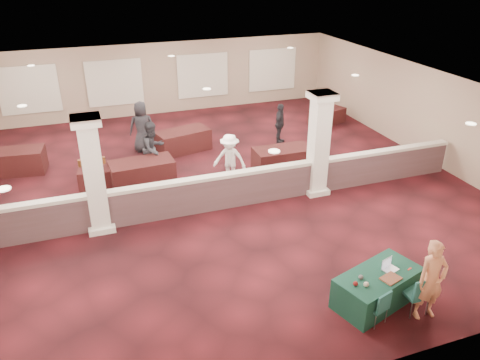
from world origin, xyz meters
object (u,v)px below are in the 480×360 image
object	(u,v)px
conf_chair_main	(419,292)
far_table_front_right	(282,159)
far_table_back_left	(14,161)
far_table_back_center	(183,141)
conf_chair_side	(379,305)
attendee_d	(142,127)
far_table_front_left	(106,177)
attendee_a	(153,149)
woman	(431,280)
far_table_front_center	(142,173)
attendee_b	(230,159)
far_table_back_right	(327,116)
attendee_c	(280,124)
near_table	(377,288)

from	to	relation	value
conf_chair_main	far_table_front_right	bearing A→B (deg)	89.63
far_table_back_left	far_table_back_center	distance (m)	5.85
conf_chair_side	attendee_d	bearing A→B (deg)	89.36
far_table_front_left	attendee_d	world-z (taller)	attendee_d
attendee_a	woman	bearing A→B (deg)	-98.47
attendee_a	attendee_d	bearing A→B (deg)	57.37
far_table_back_center	far_table_front_right	bearing A→B (deg)	-45.09
far_table_front_left	far_table_back_left	world-z (taller)	far_table_back_left
far_table_front_left	far_table_front_center	distance (m)	1.17
far_table_front_left	attendee_d	bearing A→B (deg)	57.72
far_table_front_right	far_table_back_center	size ratio (longest dim) A/B	0.99
woman	attendee_d	world-z (taller)	attendee_d
conf_chair_main	conf_chair_side	size ratio (longest dim) A/B	1.14
conf_chair_side	far_table_front_center	xyz separation A→B (m)	(-3.48, 7.91, -0.08)
attendee_a	attendee_b	xyz separation A→B (m)	(2.18, -1.48, -0.09)
woman	far_table_back_left	bearing A→B (deg)	133.66
conf_chair_side	attendee_b	distance (m)	7.13
far_table_back_right	attendee_c	world-z (taller)	attendee_c
far_table_back_right	attendee_d	distance (m)	8.07
conf_chair_side	near_table	bearing A→B (deg)	41.49
far_table_back_center	attendee_c	xyz separation A→B (m)	(3.74, -0.47, 0.39)
conf_chair_main	far_table_front_left	distance (m)	9.90
far_table_front_center	attendee_b	xyz separation A→B (m)	(2.68, -0.84, 0.43)
conf_chair_main	attendee_c	size ratio (longest dim) A/B	0.59
conf_chair_main	far_table_front_left	size ratio (longest dim) A/B	0.58
conf_chair_side	attendee_a	bearing A→B (deg)	92.88
conf_chair_main	near_table	bearing A→B (deg)	135.75
far_table_front_center	far_table_back_left	world-z (taller)	far_table_front_center
conf_chair_main	attendee_d	size ratio (longest dim) A/B	0.49
far_table_front_center	attendee_c	distance (m)	5.95
far_table_front_center	far_table_front_right	size ratio (longest dim) A/B	1.03
far_table_front_left	attendee_a	size ratio (longest dim) A/B	0.87
woman	far_table_back_center	world-z (taller)	woman
attendee_a	far_table_front_left	bearing A→B (deg)	158.95
far_table_back_left	attendee_a	distance (m)	4.81
attendee_c	far_table_front_center	bearing A→B (deg)	147.69
far_table_back_left	attendee_a	xyz separation A→B (m)	(4.46, -1.72, 0.53)
far_table_back_center	attendee_b	xyz separation A→B (m)	(0.80, -3.20, 0.44)
far_table_front_center	attendee_a	world-z (taller)	attendee_a
far_table_back_left	conf_chair_main	bearing A→B (deg)	-50.87
conf_chair_side	far_table_back_left	world-z (taller)	conf_chair_side
far_table_back_left	far_table_back_right	xyz separation A→B (m)	(12.46, 0.93, -0.08)
attendee_b	attendee_d	xyz separation A→B (m)	(-2.22, 3.65, 0.12)
near_table	conf_chair_side	world-z (taller)	conf_chair_side
near_table	conf_chair_main	bearing A→B (deg)	-63.51
far_table_front_left	far_table_front_center	bearing A→B (deg)	-13.70
attendee_b	attendee_c	bearing A→B (deg)	77.67
far_table_back_left	attendee_d	xyz separation A→B (m)	(4.43, 0.45, 0.56)
attendee_b	far_table_front_right	bearing A→B (deg)	45.54
near_table	far_table_back_left	world-z (taller)	far_table_back_left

